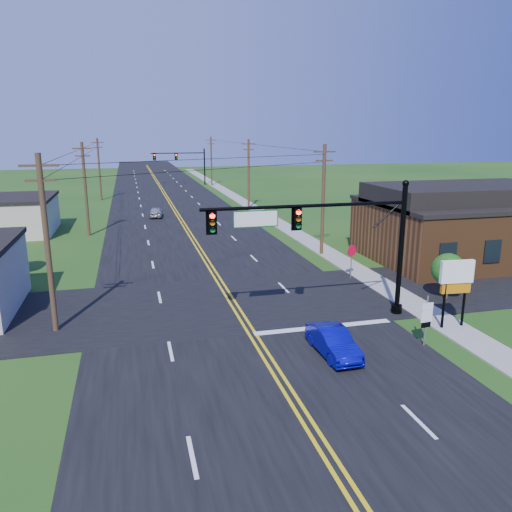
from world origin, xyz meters
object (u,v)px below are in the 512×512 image
object	(u,v)px
blue_car	(333,343)
route_sign	(426,317)
signal_mast_main	(325,235)
signal_mast_far	(181,161)
stop_sign	(352,254)

from	to	relation	value
blue_car	route_sign	bearing A→B (deg)	-3.59
signal_mast_main	signal_mast_far	xyz separation A→B (m)	(0.10, 72.00, -0.20)
signal_mast_main	blue_car	world-z (taller)	signal_mast_main
signal_mast_main	route_sign	distance (m)	6.45
signal_mast_main	stop_sign	xyz separation A→B (m)	(4.87, 6.96, -3.00)
signal_mast_main	route_sign	world-z (taller)	signal_mast_main
signal_mast_far	route_sign	xyz separation A→B (m)	(3.37, -76.33, -3.07)
signal_mast_far	stop_sign	xyz separation A→B (m)	(4.77, -65.04, -2.80)
route_sign	stop_sign	world-z (taller)	route_sign
signal_mast_main	route_sign	bearing A→B (deg)	-51.30
signal_mast_far	blue_car	world-z (taller)	signal_mast_far
blue_car	stop_sign	world-z (taller)	stop_sign
route_sign	blue_car	bearing A→B (deg)	172.49
signal_mast_main	route_sign	xyz separation A→B (m)	(3.47, -4.33, -3.28)
blue_car	route_sign	distance (m)	4.71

